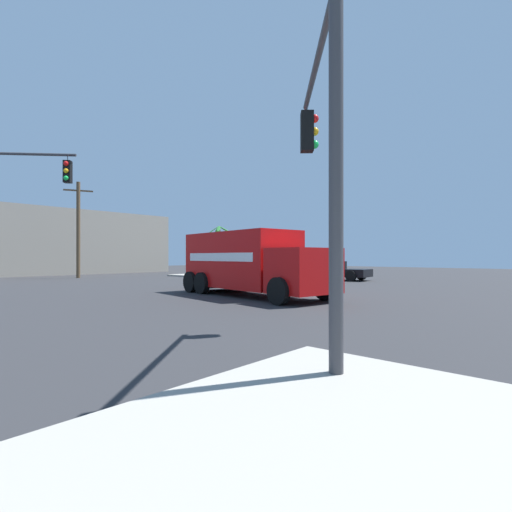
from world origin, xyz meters
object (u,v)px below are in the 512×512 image
at_px(palm_tree_far, 219,242).
at_px(utility_pole, 78,228).
at_px(pickup_black, 333,270).
at_px(vending_machine_blue, 224,264).
at_px(traffic_light_secondary, 15,200).
at_px(traffic_light_primary, 322,137).
at_px(delivery_truck, 250,262).
at_px(vending_machine_red, 225,264).

bearing_deg(palm_tree_far, utility_pole, 159.55).
height_order(pickup_black, utility_pole, utility_pole).
bearing_deg(vending_machine_blue, traffic_light_secondary, -159.75).
bearing_deg(traffic_light_secondary, traffic_light_primary, -88.35).
bearing_deg(traffic_light_secondary, pickup_black, -11.13).
height_order(delivery_truck, traffic_light_primary, traffic_light_primary).
height_order(traffic_light_primary, pickup_black, traffic_light_primary).
bearing_deg(vending_machine_blue, palm_tree_far, 58.70).
distance_m(traffic_light_secondary, palm_tree_far, 21.55).
bearing_deg(traffic_light_primary, vending_machine_blue, 49.95).
relative_size(delivery_truck, palm_tree_far, 1.80).
height_order(vending_machine_blue, utility_pole, utility_pole).
relative_size(traffic_light_secondary, vending_machine_blue, 3.43).
bearing_deg(pickup_black, delivery_truck, -166.13).
bearing_deg(delivery_truck, vending_machine_blue, 50.16).
bearing_deg(traffic_light_primary, utility_pole, 74.31).
distance_m(vending_machine_blue, utility_pole, 12.44).
height_order(traffic_light_secondary, utility_pole, utility_pole).
bearing_deg(pickup_black, traffic_light_secondary, 168.87).
height_order(traffic_light_primary, traffic_light_secondary, traffic_light_secondary).
bearing_deg(vending_machine_red, delivery_truck, -129.91).
distance_m(vending_machine_red, vending_machine_blue, 1.82).
relative_size(delivery_truck, utility_pole, 1.05).
distance_m(delivery_truck, vending_machine_blue, 18.07).
bearing_deg(vending_machine_red, palm_tree_far, 54.87).
relative_size(vending_machine_red, palm_tree_far, 0.41).
distance_m(traffic_light_secondary, vending_machine_blue, 20.18).
height_order(traffic_light_secondary, vending_machine_red, traffic_light_secondary).
bearing_deg(palm_tree_far, traffic_light_primary, -129.49).
distance_m(delivery_truck, vending_machine_red, 16.25).
relative_size(delivery_truck, traffic_light_secondary, 1.29).
distance_m(traffic_light_primary, utility_pole, 28.81).
bearing_deg(traffic_light_secondary, vending_machine_blue, 20.25).
bearing_deg(vending_machine_red, pickup_black, -77.38).
relative_size(pickup_black, vending_machine_blue, 2.90).
bearing_deg(pickup_black, vending_machine_red, 102.62).
height_order(traffic_light_primary, vending_machine_blue, traffic_light_primary).
xyz_separation_m(vending_machine_red, utility_pole, (-9.35, 7.38, 2.96)).
xyz_separation_m(delivery_truck, pickup_black, (12.52, 3.09, -0.75)).
bearing_deg(vending_machine_red, utility_pole, 141.71).
distance_m(delivery_truck, utility_pole, 20.04).
bearing_deg(traffic_light_primary, traffic_light_secondary, 91.65).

